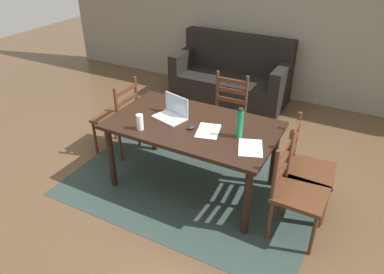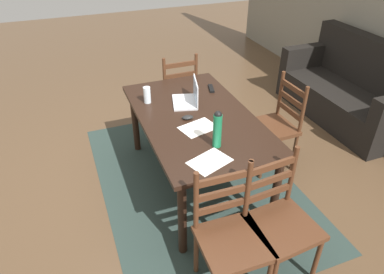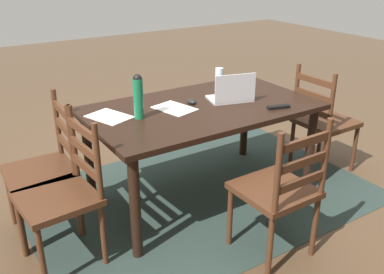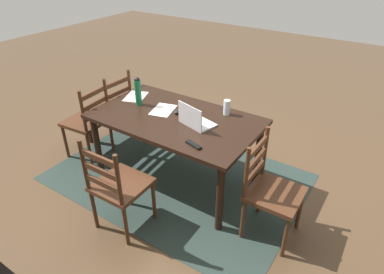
% 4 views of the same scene
% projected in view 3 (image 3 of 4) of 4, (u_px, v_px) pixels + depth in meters
% --- Properties ---
extents(ground_plane, '(14.00, 14.00, 0.00)m').
position_uv_depth(ground_plane, '(201.00, 194.00, 3.48)').
color(ground_plane, brown).
extents(area_rug, '(2.65, 1.81, 0.01)m').
position_uv_depth(area_rug, '(201.00, 194.00, 3.48)').
color(area_rug, '#283833').
rests_on(area_rug, ground).
extents(dining_table, '(1.68, 0.98, 0.76)m').
position_uv_depth(dining_table, '(202.00, 117.00, 3.21)').
color(dining_table, black).
rests_on(dining_table, ground).
extents(chair_right_far, '(0.47, 0.47, 0.95)m').
position_uv_depth(chair_right_far, '(63.00, 195.00, 2.59)').
color(chair_right_far, '#4C2B19').
rests_on(chair_right_far, ground).
extents(chair_left_far, '(0.44, 0.44, 0.95)m').
position_uv_depth(chair_left_far, '(323.00, 121.00, 3.70)').
color(chair_left_far, '#4C2B19').
rests_on(chair_left_far, ground).
extents(chair_far_head, '(0.45, 0.45, 0.95)m').
position_uv_depth(chair_far_head, '(279.00, 191.00, 2.63)').
color(chair_far_head, '#4C2B19').
rests_on(chair_far_head, ground).
extents(chair_right_near, '(0.45, 0.45, 0.95)m').
position_uv_depth(chair_right_near, '(46.00, 170.00, 2.89)').
color(chair_right_near, '#4C2B19').
rests_on(chair_right_near, ground).
extents(laptop, '(0.37, 0.30, 0.23)m').
position_uv_depth(laptop, '(232.00, 94.00, 3.25)').
color(laptop, silver).
rests_on(laptop, dining_table).
extents(water_bottle, '(0.07, 0.07, 0.31)m').
position_uv_depth(water_bottle, '(138.00, 96.00, 2.89)').
color(water_bottle, '#197247').
rests_on(water_bottle, dining_table).
extents(drinking_glass, '(0.07, 0.07, 0.16)m').
position_uv_depth(drinking_glass, '(219.00, 77.00, 3.60)').
color(drinking_glass, silver).
rests_on(drinking_glass, dining_table).
extents(computer_mouse, '(0.07, 0.11, 0.03)m').
position_uv_depth(computer_mouse, '(192.00, 101.00, 3.22)').
color(computer_mouse, black).
rests_on(computer_mouse, dining_table).
extents(tv_remote, '(0.18, 0.09, 0.02)m').
position_uv_depth(tv_remote, '(279.00, 107.00, 3.13)').
color(tv_remote, black).
rests_on(tv_remote, dining_table).
extents(paper_stack_left, '(0.30, 0.35, 0.00)m').
position_uv_depth(paper_stack_left, '(109.00, 117.00, 2.97)').
color(paper_stack_left, white).
rests_on(paper_stack_left, dining_table).
extents(paper_stack_right, '(0.28, 0.34, 0.00)m').
position_uv_depth(paper_stack_right, '(175.00, 108.00, 3.12)').
color(paper_stack_right, white).
rests_on(paper_stack_right, dining_table).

